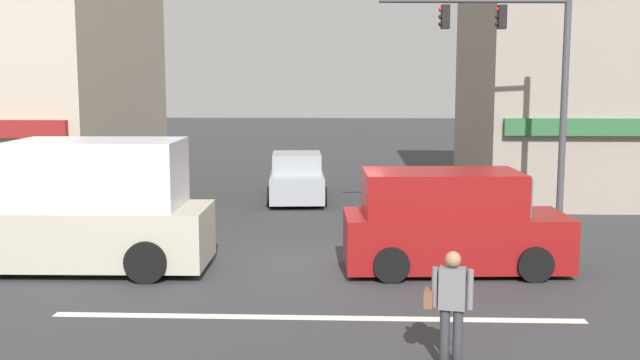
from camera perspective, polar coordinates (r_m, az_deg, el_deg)
ground_plane at (r=16.20m, az=0.31°, el=-6.58°), size 120.00×120.00×0.00m
lane_marking_stripe at (r=12.84m, az=-0.25°, el=-10.44°), size 9.00×0.24×0.01m
building_right_corner at (r=28.06m, az=23.08°, el=9.05°), size 11.19×8.50×9.89m
utility_pole_near_left at (r=23.34m, az=-21.33°, el=7.60°), size 1.40×0.22×8.02m
utility_pole_far_right at (r=24.88m, az=21.15°, el=8.09°), size 1.40×0.22×8.45m
traffic_light_mast at (r=20.04m, az=15.53°, el=7.95°), size 4.88×0.44×6.20m
sedan_crossing_rightbound at (r=24.70m, az=-1.78°, el=0.08°), size 2.12×4.22×1.58m
box_truck_crossing_center at (r=16.41m, az=-17.54°, el=-2.29°), size 5.64×2.32×2.75m
van_waiting_far at (r=15.85m, az=9.92°, el=-3.29°), size 4.70×2.24×2.11m
pedestrian_foreground_with_bag at (r=10.61m, az=9.90°, el=-9.14°), size 0.67×0.40×1.67m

